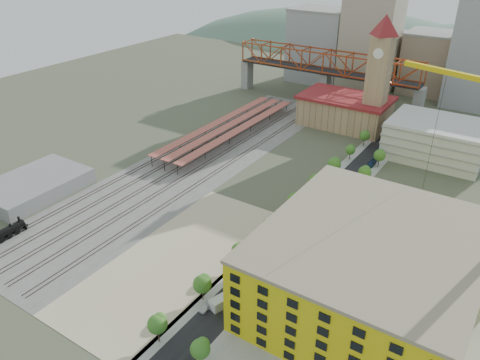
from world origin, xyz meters
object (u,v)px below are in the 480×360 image
Objects in this scene: clock_tower at (380,65)px; car_0 at (206,307)px; site_trailer_b at (265,261)px; site_trailer_c at (272,254)px; site_trailer_d at (298,227)px; construction_building at (369,269)px; site_trailer_a at (229,298)px.

clock_tower is 12.15× the size of car_0.
site_trailer_b is 3.65m from site_trailer_c.
clock_tower is at bearing 107.15° from site_trailer_d.
clock_tower reaches higher than construction_building.
site_trailer_a is 19.84m from site_trailer_c.
site_trailer_d is (8.00, -82.72, -27.50)m from clock_tower.
site_trailer_a is (-26.00, -17.44, -8.10)m from construction_building.
car_0 is (-3.00, -20.76, -0.55)m from site_trailer_b.
site_trailer_c is 24.60m from car_0.
construction_building reaches higher than site_trailer_b.
car_0 is (-3.00, -4.57, -0.58)m from site_trailer_a.
site_trailer_d is (0.00, 34.71, -0.11)m from site_trailer_a.
site_trailer_b is at bearing -85.48° from clock_tower.
site_trailer_b is 1.07× the size of site_trailer_d.
construction_building is at bearing -21.97° from site_trailer_d.
site_trailer_a is (8.00, -117.44, -27.39)m from clock_tower.
clock_tower reaches higher than site_trailer_a.
site_trailer_b reaches higher than car_0.
clock_tower is 1.03× the size of construction_building.
site_trailer_a is 5.50m from car_0.
clock_tower is at bearing 91.92° from car_0.
construction_building is 11.83× the size of car_0.
site_trailer_c is 1.05× the size of site_trailer_d.
site_trailer_c is (0.00, 3.65, -0.02)m from site_trailer_b.
construction_building is 32.34m from site_trailer_a.
car_0 is (5.00, -122.01, -27.97)m from clock_tower.
site_trailer_a is at bearing -146.15° from construction_building.
construction_building is at bearing -71.22° from clock_tower.
construction_building is 5.51× the size of site_trailer_c.
construction_building is 32.28m from site_trailer_d.
site_trailer_a is 1.04× the size of site_trailer_c.
site_trailer_a is at bearing 56.30° from car_0.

